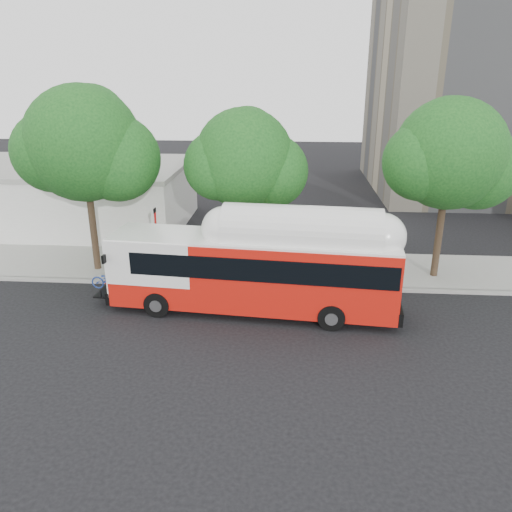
{
  "coord_description": "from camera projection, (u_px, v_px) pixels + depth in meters",
  "views": [
    {
      "loc": [
        1.4,
        -19.06,
        10.21
      ],
      "look_at": [
        -0.18,
        3.0,
        2.01
      ],
      "focal_mm": 35.0,
      "sensor_mm": 36.0,
      "label": 1
    }
  ],
  "objects": [
    {
      "name": "street_tree_mid",
      "position": [
        252.0,
        162.0,
        25.12
      ],
      "size": [
        5.75,
        5.0,
        8.62
      ],
      "color": "#2D2116",
      "rests_on": "ground"
    },
    {
      "name": "low_commercial_bldg",
      "position": [
        70.0,
        195.0,
        34.75
      ],
      "size": [
        16.2,
        10.2,
        4.25
      ],
      "color": "silver",
      "rests_on": "ground"
    },
    {
      "name": "ground",
      "position": [
        255.0,
        324.0,
        21.47
      ],
      "size": [
        120.0,
        120.0,
        0.0
      ],
      "primitive_type": "plane",
      "color": "black",
      "rests_on": "ground"
    },
    {
      "name": "signal_pole",
      "position": [
        157.0,
        244.0,
        25.44
      ],
      "size": [
        0.11,
        0.36,
        3.82
      ],
      "color": "red",
      "rests_on": "ground"
    },
    {
      "name": "transit_bus",
      "position": [
        255.0,
        272.0,
        22.04
      ],
      "size": [
        13.67,
        3.86,
        3.99
      ],
      "rotation": [
        0.0,
        0.0,
        -0.09
      ],
      "color": "red",
      "rests_on": "ground"
    },
    {
      "name": "curb_strip",
      "position": [
        261.0,
        286.0,
        25.09
      ],
      "size": [
        60.0,
        0.3,
        0.15
      ],
      "primitive_type": "cube",
      "color": "gray",
      "rests_on": "ground"
    },
    {
      "name": "sidewalk",
      "position": [
        264.0,
        267.0,
        27.52
      ],
      "size": [
        60.0,
        5.0,
        0.15
      ],
      "primitive_type": "cube",
      "color": "gray",
      "rests_on": "ground"
    },
    {
      "name": "street_tree_right",
      "position": [
        458.0,
        158.0,
        24.14
      ],
      "size": [
        6.21,
        5.4,
        9.18
      ],
      "color": "#2D2116",
      "rests_on": "ground"
    },
    {
      "name": "street_tree_left",
      "position": [
        93.0,
        148.0,
        24.94
      ],
      "size": [
        6.67,
        5.8,
        9.74
      ],
      "color": "#2D2116",
      "rests_on": "ground"
    },
    {
      "name": "red_curb_segment",
      "position": [
        202.0,
        284.0,
        25.29
      ],
      "size": [
        10.0,
        0.32,
        0.16
      ],
      "primitive_type": "cube",
      "color": "maroon",
      "rests_on": "ground"
    }
  ]
}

